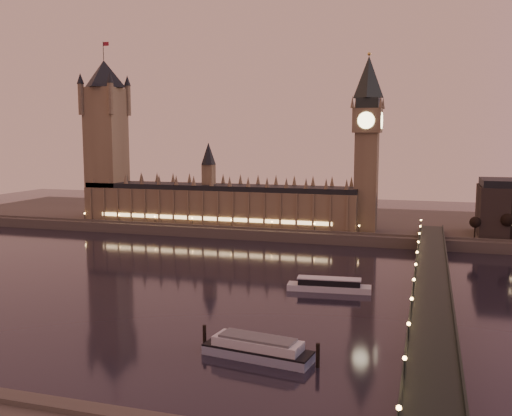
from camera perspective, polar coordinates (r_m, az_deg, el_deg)
The scene contains 10 objects.
ground at distance 245.37m, azimuth -5.12°, elevation -7.47°, with size 700.00×700.00×0.00m, color black.
far_embankment at distance 393.85m, azimuth 8.05°, elevation -1.49°, with size 560.00×130.00×6.00m, color #423D35.
palace_of_westminster at distance 366.90m, azimuth -3.88°, elevation 0.88°, with size 180.00×26.62×52.00m.
victoria_tower at distance 400.16m, azimuth -14.78°, elevation 7.51°, with size 31.68×31.68×118.00m.
big_ben at distance 342.65m, azimuth 11.07°, elevation 7.39°, with size 17.68×17.68×104.00m.
westminster_bridge at distance 226.96m, azimuth 17.04°, elevation -7.54°, with size 13.20×260.00×15.30m.
bare_tree_0 at distance 332.98m, azimuth 21.09°, elevation -1.28°, with size 6.40×6.40×13.01m.
bare_tree_1 at distance 334.41m, azimuth 23.61°, elevation -1.37°, with size 6.40×6.40×13.01m.
cruise_boat_a at distance 233.56m, azimuth 7.32°, elevation -7.66°, with size 34.02×10.56×5.35m.
moored_barge at distance 164.85m, azimuth 0.16°, elevation -13.86°, with size 35.94×13.08×6.65m.
Camera 1 is at (89.69, -219.79, 62.05)m, focal length 40.00 mm.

